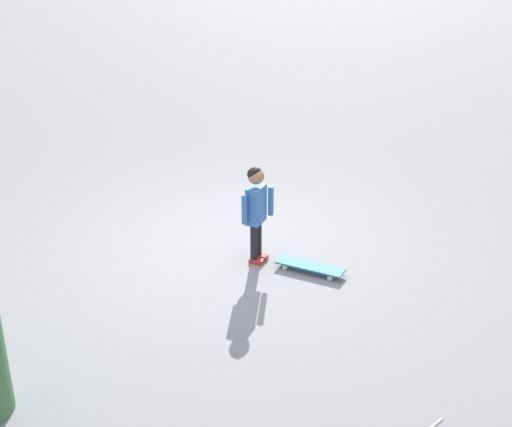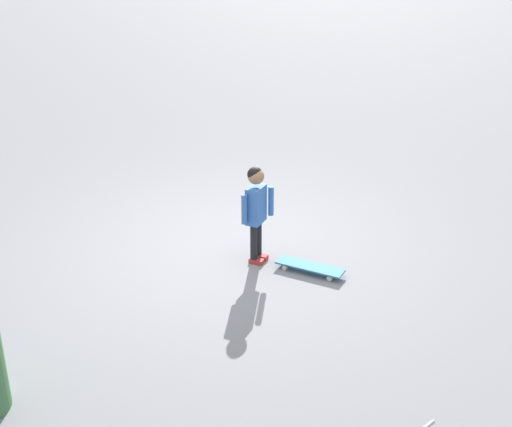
# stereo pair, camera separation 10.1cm
# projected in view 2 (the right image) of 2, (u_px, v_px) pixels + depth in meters

# --- Properties ---
(ground_plane) EXTENTS (50.00, 50.00, 0.00)m
(ground_plane) POSITION_uv_depth(u_px,v_px,m) (230.00, 248.00, 7.82)
(ground_plane) COLOR gray
(child_person) EXTENTS (0.29, 0.32, 1.06)m
(child_person) POSITION_uv_depth(u_px,v_px,m) (256.00, 204.00, 7.28)
(child_person) COLOR black
(child_person) RESTS_ON ground
(skateboard) EXTENTS (0.46, 0.73, 0.07)m
(skateboard) POSITION_uv_depth(u_px,v_px,m) (310.00, 267.00, 7.30)
(skateboard) COLOR teal
(skateboard) RESTS_ON ground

